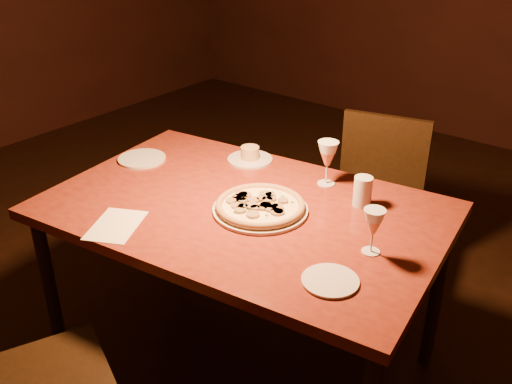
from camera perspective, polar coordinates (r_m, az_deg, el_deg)
The scene contains 12 objects.
floor at distance 2.70m, azimuth -7.84°, elevation -17.08°, with size 7.00×7.00×0.00m, color black.
dining_table at distance 2.25m, azimuth -1.26°, elevation -3.00°, with size 1.64×1.17×0.82m.
chair_far at distance 2.96m, azimuth 11.72°, elevation -0.62°, with size 0.54×0.54×0.92m.
pizza_plate at distance 2.17m, azimuth 0.43°, elevation -1.44°, with size 0.37×0.37×0.04m.
ramekin_saucer at distance 2.59m, azimuth -0.61°, elevation 3.62°, with size 0.20×0.20×0.07m.
wine_glass_far at distance 2.36m, azimuth 7.13°, elevation 2.87°, with size 0.09×0.09×0.19m, color #CD7555, non-canonical shape.
wine_glass_right at distance 1.93m, azimuth 11.60°, elevation -3.87°, with size 0.07×0.07×0.16m, color #CD7555, non-canonical shape.
water_tumbler at distance 2.23m, azimuth 10.62°, elevation 0.06°, with size 0.07×0.07×0.12m, color silver.
side_plate_left at distance 2.65m, azimuth -11.34°, elevation 3.29°, with size 0.22×0.22×0.01m, color silver.
side_plate_near at distance 1.81m, azimuth 7.43°, elevation -8.79°, with size 0.18×0.18×0.01m, color silver.
menu_card at distance 2.15m, azimuth -13.84°, elevation -3.25°, with size 0.16×0.24×0.00m, color white.
pendant_light at distance 1.97m, azimuth -1.52°, elevation 18.12°, with size 0.12×0.12×0.12m, color #EF8A43.
Camera 1 is at (1.47, -1.27, 1.88)m, focal length 40.00 mm.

